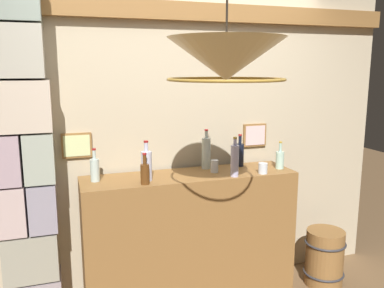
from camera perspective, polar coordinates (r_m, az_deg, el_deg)
name	(u,v)px	position (r m, az deg, el deg)	size (l,w,h in m)	color
panelled_rear_partition	(179,132)	(3.34, -1.87, 1.68)	(3.76, 0.15, 2.59)	#BCAD8E
stone_pillar	(24,158)	(3.09, -22.74, -1.90)	(0.41, 0.36, 2.53)	#9B8E94
bar_shelf_unit	(190,239)	(3.31, -0.28, -13.36)	(1.67, 0.44, 1.07)	olive
liquor_bottle_amaro	(280,159)	(3.37, 12.39, -2.14)	(0.07, 0.07, 0.23)	#ADD4C1
liquor_bottle_port	(206,153)	(3.28, 2.03, -1.24)	(0.07, 0.07, 0.33)	silver
liquor_bottle_vermouth	(95,169)	(3.00, -13.66, -3.50)	(0.07, 0.07, 0.24)	silver
liquor_bottle_bourbon	(235,160)	(3.06, 6.09, -2.29)	(0.06, 0.06, 0.31)	#B8B4DA
liquor_bottle_mezcal	(145,173)	(2.87, -6.72, -4.11)	(0.06, 0.06, 0.23)	#5A3415
liquor_bottle_brandy	(240,154)	(3.39, 6.80, -1.43)	(0.07, 0.07, 0.27)	black
liquor_bottle_gin	(147,165)	(2.95, -6.49, -3.00)	(0.08, 0.08, 0.30)	silver
glass_tumbler_rocks	(263,168)	(3.19, 10.05, -3.41)	(0.07, 0.07, 0.08)	silver
glass_tumbler_highball	(215,166)	(3.18, 3.22, -3.17)	(0.06, 0.06, 0.10)	silver
pendant_lamp	(226,60)	(2.18, 4.88, 11.77)	(0.64, 0.64, 0.59)	beige
wooden_barrel	(324,257)	(3.85, 18.31, -15.06)	(0.35, 0.35, 0.50)	olive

